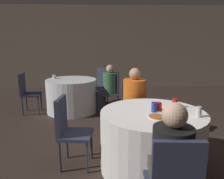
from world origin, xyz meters
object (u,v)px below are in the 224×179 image
at_px(chair_near_north, 133,104).
at_px(soda_can_red, 175,103).
at_px(chair_far_east, 114,89).
at_px(soda_can_blue, 154,107).
at_px(chair_far_west, 27,90).
at_px(chair_near_west, 68,126).
at_px(pizza_plate_near, 157,117).
at_px(soda_can_silver, 199,112).
at_px(person_green_jacket, 107,88).
at_px(table_far, 72,95).
at_px(person_black_shirt, 169,165).
at_px(chair_far_northeast, 101,82).
at_px(table_near, 152,140).
at_px(person_orange_shirt, 135,103).

xyz_separation_m(chair_near_north, soda_can_red, (0.42, -0.89, 0.27)).
bearing_deg(chair_far_east, soda_can_blue, -166.06).
bearing_deg(soda_can_red, chair_far_west, 141.06).
height_order(chair_near_west, pizza_plate_near, chair_near_west).
relative_size(chair_near_north, soda_can_silver, 7.51).
relative_size(chair_far_east, person_green_jacket, 0.84).
bearing_deg(soda_can_blue, table_far, 119.47).
height_order(person_black_shirt, person_green_jacket, person_black_shirt).
distance_m(chair_near_north, chair_far_northeast, 2.16).
bearing_deg(chair_far_west, chair_near_north, 55.14).
bearing_deg(soda_can_blue, pizza_plate_near, -93.24).
xyz_separation_m(table_near, person_green_jacket, (-0.53, 2.33, 0.17)).
bearing_deg(soda_can_blue, chair_far_east, 99.13).
xyz_separation_m(soda_can_silver, soda_can_red, (-0.16, 0.36, 0.00)).
bearing_deg(person_black_shirt, person_orange_shirt, 94.62).
bearing_deg(chair_far_west, soda_can_red, 45.51).
bearing_deg(table_far, pizza_plate_near, -62.64).
xyz_separation_m(chair_far_northeast, chair_far_east, (0.32, -0.82, 0.00)).
relative_size(chair_far_east, person_orange_shirt, 0.78).
bearing_deg(person_black_shirt, table_far, 114.91).
distance_m(chair_far_west, soda_can_silver, 3.77).
distance_m(table_near, chair_near_north, 1.07).
height_order(table_near, table_far, same).
xyz_separation_m(chair_far_east, person_black_shirt, (0.31, -3.21, 0.03)).
bearing_deg(soda_can_red, chair_near_north, 115.45).
xyz_separation_m(person_orange_shirt, pizza_plate_near, (0.09, -1.10, 0.15)).
distance_m(chair_far_northeast, soda_can_blue, 3.23).
bearing_deg(chair_near_west, chair_near_north, 140.53).
bearing_deg(soda_can_red, person_green_jacket, 111.45).
bearing_deg(soda_can_red, chair_far_northeast, 108.66).
distance_m(table_far, person_orange_shirt, 1.97).
height_order(chair_near_north, chair_far_west, same).
xyz_separation_m(chair_far_east, pizza_plate_near, (0.36, -2.52, 0.22)).
distance_m(person_green_jacket, soda_can_red, 2.35).
bearing_deg(table_far, chair_near_west, -82.78).
xyz_separation_m(table_near, chair_near_north, (-0.11, 1.06, 0.17)).
bearing_deg(table_near, person_green_jacket, 102.87).
xyz_separation_m(soda_can_silver, soda_can_blue, (-0.46, 0.20, 0.00)).
xyz_separation_m(person_black_shirt, soda_can_red, (0.37, 1.06, 0.24)).
distance_m(chair_near_west, soda_can_silver, 1.58).
bearing_deg(soda_can_silver, pizza_plate_near, -180.00).
xyz_separation_m(chair_far_west, pizza_plate_near, (2.33, -2.51, 0.22)).
bearing_deg(person_green_jacket, soda_can_silver, -153.51).
height_order(person_green_jacket, soda_can_blue, person_green_jacket).
xyz_separation_m(chair_near_north, soda_can_blue, (0.12, -1.06, 0.27)).
relative_size(chair_near_north, pizza_plate_near, 4.38).
relative_size(chair_far_east, chair_far_west, 1.00).
bearing_deg(chair_far_west, chair_near_west, 24.49).
bearing_deg(chair_far_northeast, chair_near_west, 125.16).
bearing_deg(pizza_plate_near, chair_far_west, 132.91).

